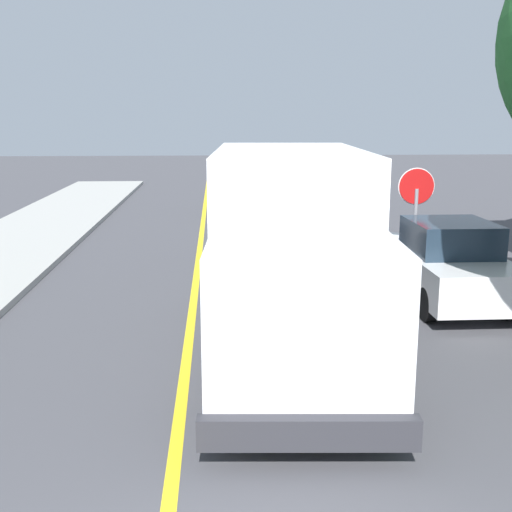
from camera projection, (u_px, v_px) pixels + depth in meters
centre_line_yellow at (193, 304)px, 13.14m from camera, size 0.16×56.00×0.01m
box_truck at (290, 241)px, 10.43m from camera, size 2.81×7.31×3.20m
parked_car_near at (289, 223)px, 18.17m from camera, size 1.99×4.47×1.67m
parked_car_mid at (263, 193)px, 25.24m from camera, size 1.99×4.47×1.67m
parked_van_across at (447, 263)px, 13.30m from camera, size 1.82×4.41×1.67m
stop_sign at (416, 205)px, 14.06m from camera, size 0.80×0.10×2.65m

